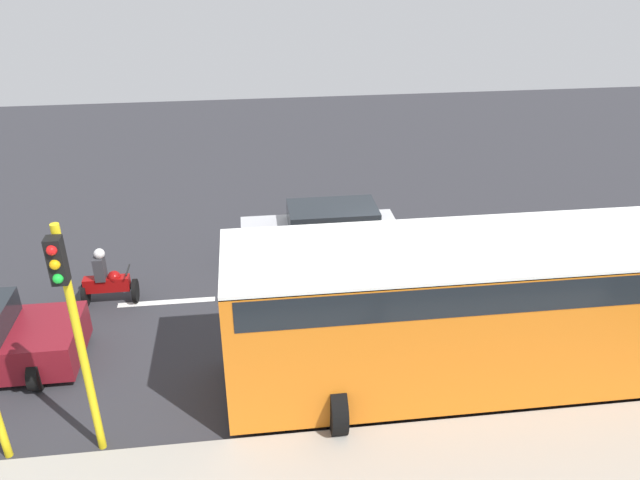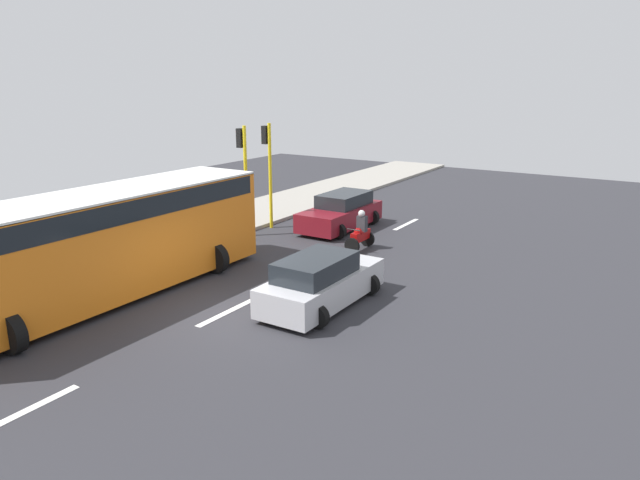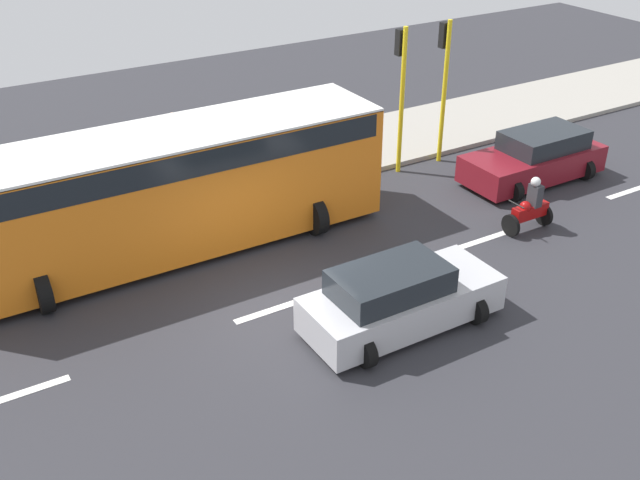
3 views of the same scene
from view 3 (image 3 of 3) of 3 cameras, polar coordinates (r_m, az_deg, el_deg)
The scene contains 13 objects.
ground_plane at distance 17.06m, azimuth -2.84°, elevation -5.23°, with size 40.00×60.00×0.10m, color #2D2D33.
sidewalk at distance 22.63m, azimuth -11.37°, elevation 3.77°, with size 4.00×60.00×0.15m, color #9E998E.
lane_stripe_far_north at distance 24.29m, azimuth 22.91°, elevation 3.59°, with size 0.20×2.40×0.01m, color white.
lane_stripe_north at distance 20.10m, azimuth 12.35°, elevation 0.02°, with size 0.20×2.40×0.01m, color white.
lane_stripe_mid at distance 17.03m, azimuth -2.85°, elevation -5.08°, with size 0.20×2.40×0.01m, color white.
lane_stripe_south at distance 15.74m, azimuth -22.79°, elevation -11.06°, with size 0.20×2.40×0.01m, color white.
car_silver at distance 16.09m, azimuth 6.05°, elevation -4.47°, with size 2.13×4.39×1.52m.
car_maroon at distance 23.66m, azimuth 16.05°, elevation 6.02°, with size 2.24×4.46×1.52m.
city_bus at distance 18.75m, azimuth -11.45°, elevation 4.22°, with size 3.20×11.00×3.16m.
motorcycle at distance 20.61m, azimuth 15.71°, elevation 2.34°, with size 0.60×1.30×1.53m.
pedestrian_by_tree at distance 23.87m, azimuth -11.04°, elevation 7.75°, with size 0.40×0.24×1.69m.
traffic_light_corner at distance 23.76m, azimuth 9.42°, elevation 12.58°, with size 0.49×0.24×4.50m.
traffic_light_midblock at distance 22.78m, azimuth 6.19°, elevation 12.08°, with size 0.49×0.24×4.50m.
Camera 3 is at (-12.46, 6.51, 9.61)m, focal length 42.00 mm.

